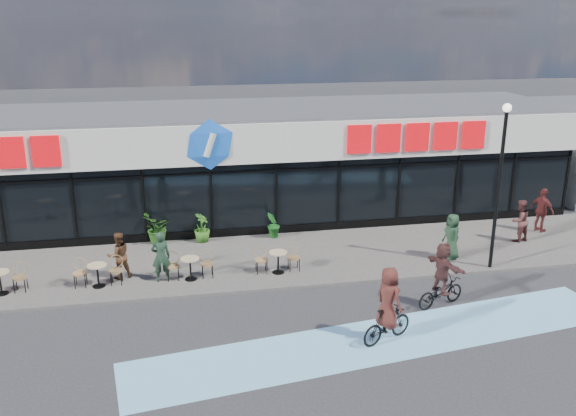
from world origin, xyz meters
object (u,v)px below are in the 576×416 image
(potted_plant_left, at_px, (202,228))
(patron_left, at_px, (161,256))
(lamp_post, at_px, (500,174))
(pedestrian_a, at_px, (452,236))
(potted_plant_right, at_px, (274,225))
(patron_right, at_px, (119,255))
(pedestrian_c, at_px, (520,221))
(potted_plant_mid, at_px, (157,228))
(cyclist_a, at_px, (388,311))
(cyclist_b, at_px, (442,279))
(pedestrian_b, at_px, (542,210))

(potted_plant_left, relative_size, patron_left, 0.65)
(lamp_post, distance_m, pedestrian_a, 2.83)
(potted_plant_right, bearing_deg, patron_right, -153.78)
(pedestrian_c, bearing_deg, potted_plant_mid, -25.96)
(potted_plant_left, xyz_separation_m, cyclist_a, (4.43, -8.20, 0.24))
(potted_plant_right, bearing_deg, pedestrian_c, -12.91)
(pedestrian_a, bearing_deg, cyclist_b, -37.27)
(potted_plant_mid, xyz_separation_m, pedestrian_c, (13.45, -2.31, 0.23))
(potted_plant_mid, height_order, pedestrian_a, pedestrian_a)
(potted_plant_left, distance_m, patron_left, 3.67)
(potted_plant_mid, height_order, cyclist_a, cyclist_a)
(cyclist_a, bearing_deg, patron_right, 143.66)
(lamp_post, height_order, pedestrian_b, lamp_post)
(potted_plant_left, xyz_separation_m, patron_right, (-2.82, -2.86, 0.24))
(lamp_post, bearing_deg, potted_plant_left, 155.68)
(potted_plant_mid, xyz_separation_m, cyclist_a, (6.09, -8.30, 0.19))
(cyclist_a, bearing_deg, patron_left, 140.61)
(pedestrian_c, height_order, cyclist_b, cyclist_b)
(potted_plant_right, bearing_deg, cyclist_a, -78.06)
(patron_left, bearing_deg, patron_right, -24.81)
(potted_plant_mid, relative_size, patron_right, 0.76)
(patron_right, bearing_deg, potted_plant_left, -153.63)
(patron_right, distance_m, pedestrian_c, 14.63)
(potted_plant_left, relative_size, pedestrian_a, 0.66)
(cyclist_b, bearing_deg, cyclist_a, -143.53)
(lamp_post, distance_m, potted_plant_mid, 12.31)
(lamp_post, bearing_deg, potted_plant_mid, 158.47)
(potted_plant_left, distance_m, pedestrian_c, 12.00)
(patron_right, distance_m, pedestrian_a, 11.37)
(lamp_post, xyz_separation_m, potted_plant_mid, (-11.18, 4.41, -2.69))
(patron_left, relative_size, pedestrian_b, 0.95)
(potted_plant_right, height_order, pedestrian_b, pedestrian_b)
(potted_plant_right, xyz_separation_m, pedestrian_c, (9.07, -2.08, 0.29))
(pedestrian_b, bearing_deg, potted_plant_mid, 62.42)
(potted_plant_right, distance_m, pedestrian_b, 10.58)
(potted_plant_mid, bearing_deg, cyclist_b, -38.38)
(patron_left, height_order, cyclist_a, cyclist_a)
(lamp_post, xyz_separation_m, pedestrian_b, (3.70, 2.92, -2.39))
(cyclist_a, height_order, cyclist_b, cyclist_a)
(lamp_post, distance_m, potted_plant_left, 10.80)
(potted_plant_left, relative_size, pedestrian_c, 0.66)
(patron_left, bearing_deg, pedestrian_c, -179.99)
(potted_plant_left, xyz_separation_m, potted_plant_mid, (-1.65, 0.11, 0.05))
(pedestrian_a, relative_size, cyclist_b, 0.81)
(pedestrian_b, bearing_deg, lamp_post, 106.39)
(pedestrian_a, distance_m, pedestrian_c, 3.44)
(potted_plant_right, relative_size, pedestrian_c, 0.65)
(lamp_post, relative_size, potted_plant_right, 5.27)
(patron_right, xyz_separation_m, pedestrian_c, (14.62, 0.66, 0.03))
(pedestrian_c, relative_size, cyclist_b, 0.81)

